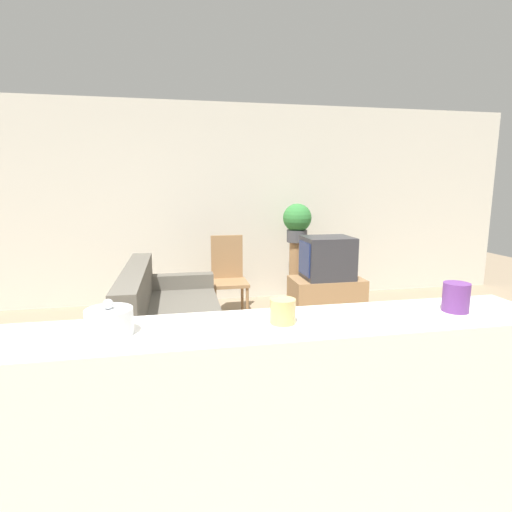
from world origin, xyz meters
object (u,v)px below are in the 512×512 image
object	(u,v)px
couch	(170,327)
television	(327,258)
wooden_chair	(228,273)
decorative_bowl	(109,322)
potted_plant	(297,221)

from	to	relation	value
couch	television	size ratio (longest dim) A/B	3.08
wooden_chair	decorative_bowl	size ratio (longest dim) A/B	5.30
television	wooden_chair	world-z (taller)	television
potted_plant	decorative_bowl	size ratio (longest dim) A/B	2.74
television	decorative_bowl	bearing A→B (deg)	-126.07
television	wooden_chair	bearing A→B (deg)	158.13
wooden_chair	couch	bearing A→B (deg)	-121.07
television	potted_plant	distance (m)	0.87
decorative_bowl	potted_plant	bearing A→B (deg)	62.13
television	potted_plant	world-z (taller)	potted_plant
wooden_chair	decorative_bowl	world-z (taller)	decorative_bowl
couch	wooden_chair	distance (m)	1.37
couch	decorative_bowl	bearing A→B (deg)	-95.03
wooden_chair	potted_plant	xyz separation A→B (m)	(0.98, 0.33, 0.60)
potted_plant	decorative_bowl	xyz separation A→B (m)	(-1.85, -3.51, -0.07)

